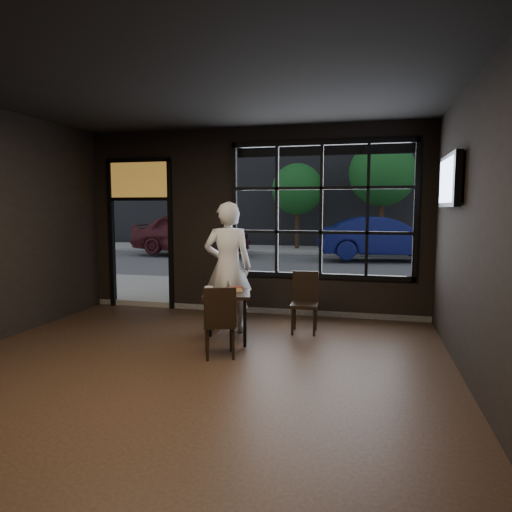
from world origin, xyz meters
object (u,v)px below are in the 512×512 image
(chair_near, at_px, (219,321))
(cafe_table, at_px, (227,317))
(navy_car, at_px, (382,238))
(man, at_px, (228,267))

(chair_near, bearing_deg, cafe_table, -102.63)
(chair_near, height_order, navy_car, navy_car)
(cafe_table, height_order, chair_near, chair_near)
(chair_near, bearing_deg, man, -99.73)
(chair_near, distance_m, navy_car, 11.18)
(cafe_table, bearing_deg, navy_car, 61.88)
(man, height_order, navy_car, man)
(man, bearing_deg, cafe_table, 92.05)
(chair_near, relative_size, navy_car, 0.21)
(cafe_table, distance_m, navy_car, 10.60)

